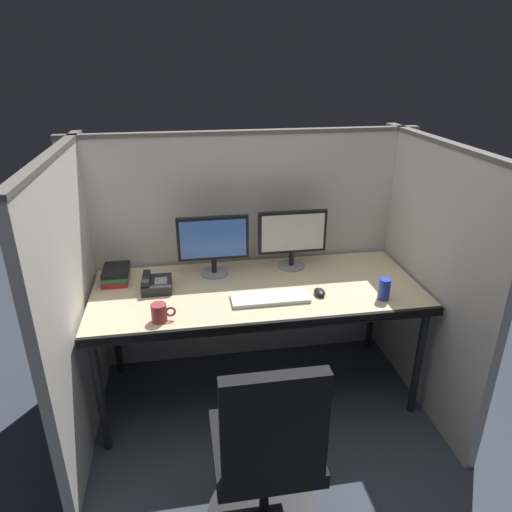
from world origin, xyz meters
TOP-DOWN VIEW (x-y plane):
  - ground_plane at (0.00, 0.00)m, footprint 8.00×8.00m
  - cubicle_partition_rear at (0.00, 0.74)m, footprint 2.21×0.06m
  - cubicle_partition_left at (-0.99, 0.20)m, footprint 0.06×1.41m
  - cubicle_partition_right at (0.99, 0.20)m, footprint 0.06×1.41m
  - desk at (0.00, 0.29)m, footprint 1.90×0.80m
  - office_chair at (-0.12, -0.67)m, footprint 0.52×0.52m
  - monitor_left at (-0.23, 0.52)m, footprint 0.43×0.17m
  - monitor_right at (0.26, 0.55)m, footprint 0.43×0.17m
  - keyboard_main at (0.04, 0.14)m, footprint 0.43×0.15m
  - computer_mouse at (0.33, 0.16)m, footprint 0.06×0.10m
  - soda_can at (0.67, 0.05)m, footprint 0.07×0.07m
  - book_stack at (-0.82, 0.53)m, footprint 0.16×0.22m
  - coffee_mug at (-0.55, 0.02)m, footprint 0.13×0.08m
  - desk_phone at (-0.58, 0.38)m, footprint 0.17×0.19m

SIDE VIEW (x-z plane):
  - ground_plane at x=0.00m, z-range 0.00..0.00m
  - office_chair at x=-0.12m, z-range -0.12..0.85m
  - desk at x=0.00m, z-range 0.32..1.06m
  - keyboard_main at x=0.04m, z-range 0.74..0.76m
  - computer_mouse at x=0.33m, z-range 0.74..0.77m
  - desk_phone at x=-0.58m, z-range 0.73..0.82m
  - book_stack at x=-0.82m, z-range 0.74..0.82m
  - coffee_mug at x=-0.55m, z-range 0.74..0.84m
  - cubicle_partition_rear at x=0.00m, z-range 0.00..1.58m
  - cubicle_partition_left at x=-0.99m, z-range 0.00..1.58m
  - cubicle_partition_right at x=0.99m, z-range 0.00..1.58m
  - soda_can at x=0.67m, z-range 0.74..0.86m
  - monitor_left at x=-0.23m, z-range 0.77..1.14m
  - monitor_right at x=0.26m, z-range 0.77..1.14m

